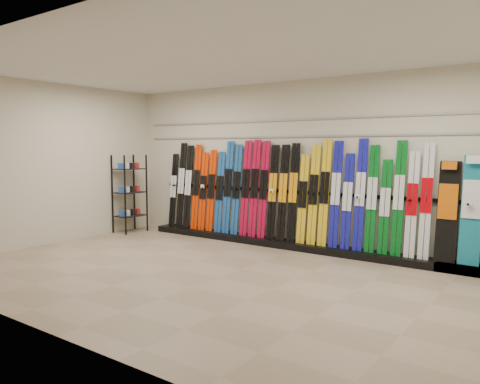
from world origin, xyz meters
The scene contains 10 objects.
floor centered at (0.00, 0.00, 0.00)m, with size 8.00×8.00×0.00m, color gray.
back_wall centered at (0.00, 2.50, 1.50)m, with size 8.00×8.00×0.00m, color beige.
left_wall centered at (-4.00, 0.00, 1.50)m, with size 5.00×5.00×0.00m, color beige.
ceiling centered at (0.00, 0.00, 3.00)m, with size 8.00×8.00×0.00m, color silver.
ski_rack_base centered at (0.22, 2.28, 0.06)m, with size 8.00×0.40×0.12m, color black.
skis centered at (-0.45, 2.33, 0.98)m, with size 5.38×0.22×1.83m.
snowboards centered at (2.77, 2.36, 0.88)m, with size 0.94×0.24×1.58m.
accessory_rack centered at (-3.75, 1.70, 0.82)m, with size 0.40×0.60×1.65m, color black.
slatwall_rail_0 centered at (0.00, 2.48, 2.00)m, with size 7.60×0.02×0.03m, color gray.
slatwall_rail_1 centered at (0.00, 2.48, 2.30)m, with size 7.60×0.02×0.03m, color gray.
Camera 1 is at (3.94, -4.98, 1.80)m, focal length 35.00 mm.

